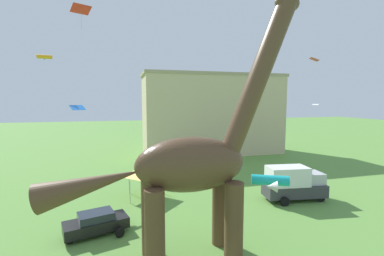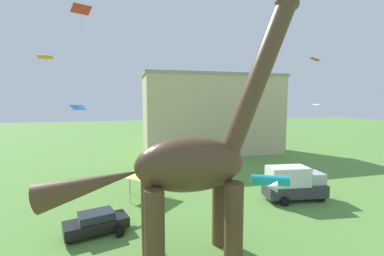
# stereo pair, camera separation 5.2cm
# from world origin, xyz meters

# --- Properties ---
(dinosaur_sculpture) EXTENTS (14.77, 3.13, 15.44)m
(dinosaur_sculpture) POSITION_xyz_m (-1.17, 5.37, 5.58)
(dinosaur_sculpture) COLOR #513823
(dinosaur_sculpture) RESTS_ON ground_plane
(parked_sedan_left) EXTENTS (4.53, 2.86, 1.55)m
(parked_sedan_left) POSITION_xyz_m (-6.70, 9.76, 0.81)
(parked_sedan_left) COLOR black
(parked_sedan_left) RESTS_ON ground_plane
(parked_box_truck) EXTENTS (5.82, 2.79, 3.20)m
(parked_box_truck) POSITION_xyz_m (10.38, 11.73, 1.65)
(parked_box_truck) COLOR #38383D
(parked_box_truck) RESTS_ON ground_plane
(festival_canopy_tent) EXTENTS (3.15, 3.15, 3.00)m
(festival_canopy_tent) POSITION_xyz_m (-2.89, 16.21, 2.54)
(festival_canopy_tent) COLOR #B2B2B7
(festival_canopy_tent) RESTS_ON ground_plane
(kite_far_left) EXTENTS (0.86, 1.05, 1.19)m
(kite_far_left) POSITION_xyz_m (-3.38, 24.34, 5.98)
(kite_far_left) COLOR white
(kite_far_right) EXTENTS (1.49, 1.66, 1.77)m
(kite_far_right) POSITION_xyz_m (18.25, 19.31, 14.25)
(kite_far_right) COLOR red
(kite_near_low) EXTENTS (1.54, 1.35, 1.68)m
(kite_near_low) POSITION_xyz_m (-7.40, 11.97, 15.61)
(kite_near_low) COLOR red
(kite_drifting) EXTENTS (1.60, 1.46, 0.48)m
(kite_drifting) POSITION_xyz_m (-8.88, 18.83, 8.53)
(kite_drifting) COLOR #287AE5
(kite_trailing) EXTENTS (2.34, 2.35, 0.67)m
(kite_trailing) POSITION_xyz_m (3.97, 5.29, 4.20)
(kite_trailing) COLOR #19B2B7
(kite_apex) EXTENTS (1.59, 1.39, 0.46)m
(kite_apex) POSITION_xyz_m (-12.97, 24.96, 14.10)
(kite_apex) COLOR orange
(kite_mid_left) EXTENTS (0.82, 0.83, 0.13)m
(kite_mid_left) POSITION_xyz_m (16.00, 16.04, 8.78)
(kite_mid_left) COLOR white
(background_building_block) EXTENTS (24.23, 8.43, 13.78)m
(background_building_block) POSITION_xyz_m (10.72, 35.03, 6.90)
(background_building_block) COLOR #CCB78E
(background_building_block) RESTS_ON ground_plane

